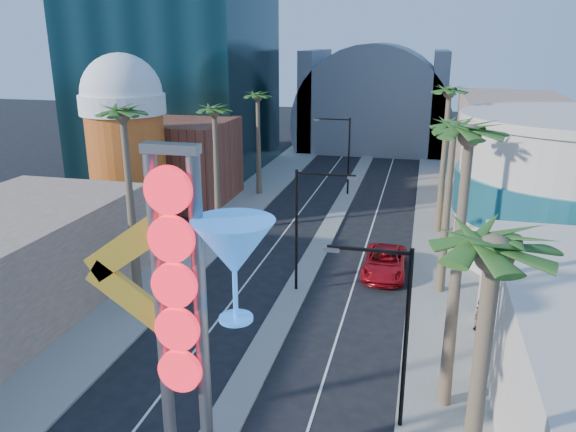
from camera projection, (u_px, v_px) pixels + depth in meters
name	position (u px, v px, depth m)	size (l,w,h in m)	color
sidewalk_west	(233.00, 213.00, 52.21)	(5.00, 100.00, 0.15)	gray
sidewalk_east	(443.00, 228.00, 47.91)	(5.00, 100.00, 0.15)	gray
median	(339.00, 211.00, 52.84)	(1.60, 84.00, 0.15)	gray
brick_filler_west	(179.00, 161.00, 55.27)	(10.00, 10.00, 8.00)	brown
filler_east	(511.00, 147.00, 57.01)	(10.00, 20.00, 10.00)	#8C6F5A
beer_mug	(125.00, 135.00, 46.93)	(7.00, 7.00, 14.50)	#B85218
turquoise_building	(575.00, 190.00, 39.81)	(16.60, 16.60, 10.60)	beige
canopy	(375.00, 118.00, 83.06)	(22.00, 16.00, 22.00)	slate
neon_sign	(203.00, 306.00, 18.02)	(6.53, 2.60, 12.55)	gray
streetlight_0	(305.00, 220.00, 34.59)	(3.79, 0.25, 8.00)	black
streetlight_1	(344.00, 148.00, 57.07)	(3.79, 0.25, 8.00)	black
streetlight_2	(395.00, 323.00, 22.09)	(3.45, 0.25, 8.00)	black
palm_1	(124.00, 127.00, 31.25)	(2.40, 2.40, 12.70)	brown
palm_2	(215.00, 118.00, 44.63)	(2.40, 2.40, 11.20)	brown
palm_3	(258.00, 103.00, 55.74)	(2.40, 2.40, 11.20)	brown
palm_4	(491.00, 280.00, 12.50)	(2.40, 2.40, 12.20)	brown
palm_5	(468.00, 155.00, 21.50)	(2.40, 2.40, 13.20)	brown
palm_6	(453.00, 138.00, 33.02)	(2.40, 2.40, 11.70)	brown
palm_7	(449.00, 102.00, 43.86)	(2.40, 2.40, 12.70)	brown
red_pickup	(385.00, 262.00, 38.53)	(2.83, 6.13, 1.70)	#B30D17
pedestrian_b	(479.00, 315.00, 30.74)	(0.91, 0.71, 1.87)	gray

